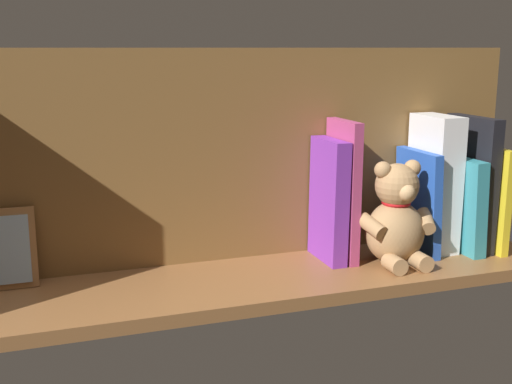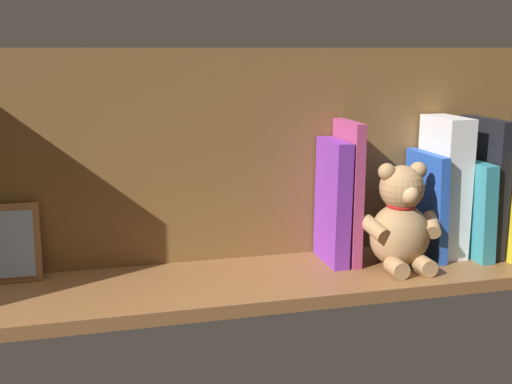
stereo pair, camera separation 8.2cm
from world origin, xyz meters
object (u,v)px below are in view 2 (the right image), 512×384
(teddy_bear, at_px, (401,222))
(picture_frame_leaning, at_px, (1,244))
(dictionary_thick_white, at_px, (444,186))
(book_0, at_px, (494,201))

(teddy_bear, bearing_deg, picture_frame_leaning, -6.99)
(dictionary_thick_white, height_order, teddy_bear, dictionary_thick_white)
(book_0, height_order, teddy_bear, book_0)
(book_0, height_order, picture_frame_leaning, book_0)
(book_0, xyz_separation_m, teddy_bear, (0.21, 0.04, -0.02))
(teddy_bear, height_order, picture_frame_leaning, teddy_bear)
(dictionary_thick_white, xyz_separation_m, teddy_bear, (0.11, 0.06, -0.05))
(book_0, relative_size, dictionary_thick_white, 0.77)
(teddy_bear, xyz_separation_m, picture_frame_leaning, (0.67, -0.10, -0.02))
(book_0, bearing_deg, dictionary_thick_white, -11.01)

